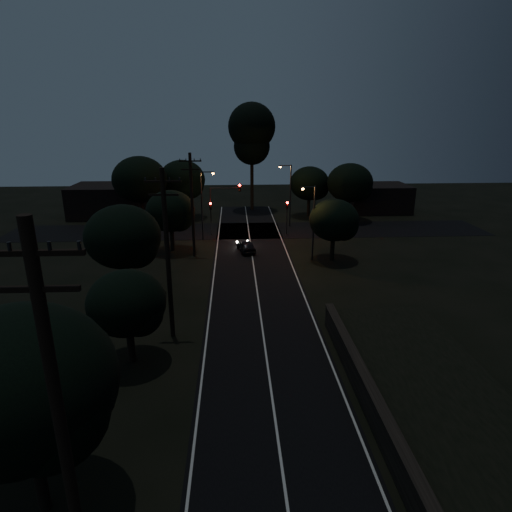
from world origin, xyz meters
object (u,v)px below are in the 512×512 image
utility_pole_mid (167,253)px  signal_right (287,212)px  signal_left (211,213)px  utility_pole_near (64,448)px  car (246,246)px  signal_mast (225,200)px  utility_pole_far (192,204)px  streetlight_b (289,191)px  streetlight_a (203,201)px  tall_pine (252,133)px  streetlight_c (312,218)px

utility_pole_mid → signal_right: size_ratio=2.68×
signal_left → utility_pole_near: bearing=-91.9°
utility_pole_near → utility_pole_mid: bearing=90.0°
car → utility_pole_mid: bearing=61.3°
signal_left → signal_mast: signal_mast is taller
utility_pole_far → streetlight_b: utility_pole_far is taller
utility_pole_mid → signal_mast: bearing=83.0°
utility_pole_near → streetlight_a: (0.69, 40.00, -1.61)m
utility_pole_near → utility_pole_mid: utility_pole_near is taller
utility_pole_mid → car: bearing=73.4°
signal_left → streetlight_a: 2.77m
utility_pole_far → tall_pine: bearing=73.1°
signal_right → streetlight_a: streetlight_a is taller
signal_left → utility_pole_far: bearing=-99.9°
tall_pine → streetlight_c: (4.83, -25.00, -7.09)m
utility_pole_mid → signal_mast: utility_pole_mid is taller
utility_pole_far → signal_left: size_ratio=2.56×
utility_pole_mid → car: utility_pole_mid is taller
utility_pole_mid → signal_right: utility_pole_mid is taller
tall_pine → streetlight_b: (4.31, -11.00, -6.80)m
signal_mast → streetlight_b: (8.22, 4.01, 0.30)m
utility_pole_near → signal_right: 43.44m
car → streetlight_a: bearing=-57.9°
utility_pole_near → signal_mast: 42.15m
signal_right → utility_pole_far: bearing=-143.0°
signal_right → signal_mast: size_ratio=0.66×
tall_pine → signal_mast: 17.06m
utility_pole_far → streetlight_a: bearing=83.4°
streetlight_b → utility_pole_near: bearing=-103.8°
utility_pole_far → streetlight_b: size_ratio=1.31×
signal_right → car: signal_right is taller
utility_pole_far → signal_left: 8.53m
utility_pole_far → signal_right: size_ratio=2.56×
streetlight_a → streetlight_c: 13.72m
utility_pole_far → signal_left: bearing=80.1°
tall_pine → streetlight_b: tall_pine is taller
utility_pole_far → signal_left: (1.40, 7.99, -2.65)m
tall_pine → signal_right: bearing=-76.5°
tall_pine → car: (-1.59, -21.85, -10.81)m
streetlight_a → car: streetlight_a is taller
signal_left → streetlight_c: streetlight_c is taller
streetlight_a → signal_mast: bearing=39.8°
signal_left → streetlight_b: size_ratio=0.51×
utility_pole_mid → signal_left: utility_pole_mid is taller
car → streetlight_c: bearing=141.8°
tall_pine → streetlight_c: size_ratio=2.11×
utility_pole_far → tall_pine: tall_pine is taller
tall_pine → signal_mast: (-3.91, -15.01, -7.10)m
utility_pole_far → signal_right: bearing=37.0°
signal_right → tall_pine: bearing=103.5°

